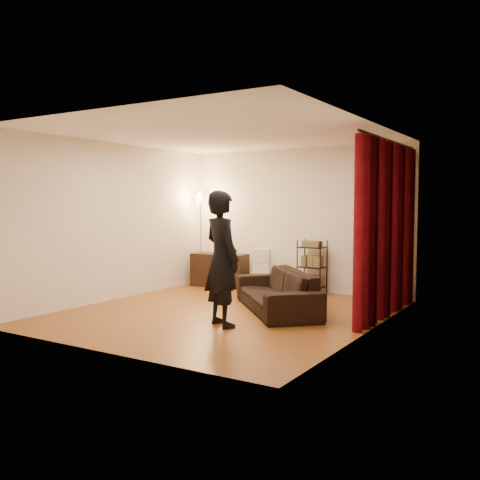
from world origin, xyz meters
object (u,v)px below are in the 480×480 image
Objects in this scene: sofa at (277,291)px; storage_boxes at (262,269)px; floor_lamp at (201,238)px; person at (222,259)px; media_cabinet at (219,270)px; wire_shelf at (312,267)px.

storage_boxes is (-1.19, 1.63, 0.08)m from sofa.
floor_lamp is (-2.52, 1.49, 0.65)m from sofa.
person is 1.63× the size of media_cabinet.
wire_shelf is at bearing 4.04° from storage_boxes.
floor_lamp is at bearing -163.65° from sofa.
floor_lamp reaches higher than media_cabinet.
sofa is 2.02m from storage_boxes.
storage_boxes is at bearing 6.16° from floor_lamp.
person is at bearing -105.73° from wire_shelf.
storage_boxes is at bearing 172.93° from sofa.
person is at bearing -70.63° from storage_boxes.
floor_lamp is (-2.36, 2.76, 0.04)m from person.
floor_lamp reaches higher than person.
wire_shelf is (-0.00, 2.98, -0.42)m from person.
wire_shelf is 2.41m from floor_lamp.
media_cabinet is 1.42× the size of storage_boxes.
storage_boxes reaches higher than sofa.
person is 3.01m from wire_shelf.
storage_boxes is 1.03m from wire_shelf.
media_cabinet is 0.76m from floor_lamp.
storage_boxes is at bearing 0.12° from media_cabinet.
media_cabinet is (-2.11, 1.55, 0.02)m from sofa.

